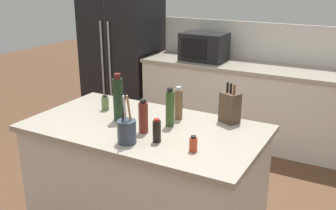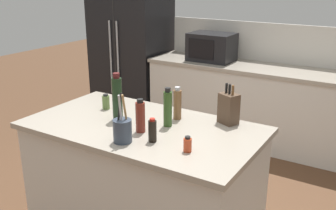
{
  "view_description": "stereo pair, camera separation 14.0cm",
  "coord_description": "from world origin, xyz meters",
  "px_view_note": "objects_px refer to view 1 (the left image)",
  "views": [
    {
      "loc": [
        1.39,
        -2.18,
        1.97
      ],
      "look_at": [
        0.0,
        0.35,
        0.99
      ],
      "focal_mm": 42.0,
      "sensor_mm": 36.0,
      "label": 1
    },
    {
      "loc": [
        1.51,
        -2.11,
        1.97
      ],
      "look_at": [
        0.0,
        0.35,
        0.99
      ],
      "focal_mm": 42.0,
      "sensor_mm": 36.0,
      "label": 2
    }
  ],
  "objects_px": {
    "knife_block": "(230,107)",
    "wine_bottle": "(118,99)",
    "olive_oil_bottle": "(170,108)",
    "utensil_crock": "(127,131)",
    "refrigerator": "(123,54)",
    "pepper_grinder": "(179,104)",
    "spice_jar_oregano": "(105,103)",
    "microwave": "(204,47)",
    "soy_sauce_bottle": "(157,131)",
    "vinegar_bottle": "(143,117)",
    "spice_jar_paprika": "(193,144)"
  },
  "relations": [
    {
      "from": "refrigerator",
      "to": "vinegar_bottle",
      "type": "height_order",
      "value": "refrigerator"
    },
    {
      "from": "microwave",
      "to": "vinegar_bottle",
      "type": "height_order",
      "value": "microwave"
    },
    {
      "from": "spice_jar_oregano",
      "to": "utensil_crock",
      "type": "bearing_deg",
      "value": -40.87
    },
    {
      "from": "spice_jar_oregano",
      "to": "vinegar_bottle",
      "type": "relative_size",
      "value": 0.52
    },
    {
      "from": "knife_block",
      "to": "wine_bottle",
      "type": "bearing_deg",
      "value": -130.46
    },
    {
      "from": "wine_bottle",
      "to": "olive_oil_bottle",
      "type": "bearing_deg",
      "value": 11.54
    },
    {
      "from": "olive_oil_bottle",
      "to": "utensil_crock",
      "type": "bearing_deg",
      "value": -104.83
    },
    {
      "from": "olive_oil_bottle",
      "to": "vinegar_bottle",
      "type": "xyz_separation_m",
      "value": [
        -0.1,
        -0.19,
        -0.02
      ]
    },
    {
      "from": "refrigerator",
      "to": "olive_oil_bottle",
      "type": "bearing_deg",
      "value": -48.28
    },
    {
      "from": "refrigerator",
      "to": "vinegar_bottle",
      "type": "distance_m",
      "value": 2.98
    },
    {
      "from": "knife_block",
      "to": "wine_bottle",
      "type": "relative_size",
      "value": 0.83
    },
    {
      "from": "refrigerator",
      "to": "knife_block",
      "type": "distance_m",
      "value": 2.96
    },
    {
      "from": "knife_block",
      "to": "utensil_crock",
      "type": "xyz_separation_m",
      "value": [
        -0.44,
        -0.66,
        -0.03
      ]
    },
    {
      "from": "olive_oil_bottle",
      "to": "pepper_grinder",
      "type": "bearing_deg",
      "value": 94.92
    },
    {
      "from": "spice_jar_paprika",
      "to": "vinegar_bottle",
      "type": "xyz_separation_m",
      "value": [
        -0.42,
        0.11,
        0.06
      ]
    },
    {
      "from": "microwave",
      "to": "wine_bottle",
      "type": "distance_m",
      "value": 2.21
    },
    {
      "from": "microwave",
      "to": "utensil_crock",
      "type": "relative_size",
      "value": 1.66
    },
    {
      "from": "spice_jar_paprika",
      "to": "wine_bottle",
      "type": "distance_m",
      "value": 0.75
    },
    {
      "from": "wine_bottle",
      "to": "refrigerator",
      "type": "bearing_deg",
      "value": 124.6
    },
    {
      "from": "spice_jar_paprika",
      "to": "vinegar_bottle",
      "type": "relative_size",
      "value": 0.43
    },
    {
      "from": "refrigerator",
      "to": "utensil_crock",
      "type": "bearing_deg",
      "value": -54.34
    },
    {
      "from": "utensil_crock",
      "to": "spice_jar_oregano",
      "type": "relative_size",
      "value": 2.64
    },
    {
      "from": "wine_bottle",
      "to": "pepper_grinder",
      "type": "relative_size",
      "value": 1.43
    },
    {
      "from": "refrigerator",
      "to": "soy_sauce_bottle",
      "type": "height_order",
      "value": "refrigerator"
    },
    {
      "from": "olive_oil_bottle",
      "to": "wine_bottle",
      "type": "xyz_separation_m",
      "value": [
        -0.38,
        -0.08,
        0.03
      ]
    },
    {
      "from": "refrigerator",
      "to": "microwave",
      "type": "xyz_separation_m",
      "value": [
        1.25,
        -0.05,
        0.22
      ]
    },
    {
      "from": "pepper_grinder",
      "to": "utensil_crock",
      "type": "bearing_deg",
      "value": -99.24
    },
    {
      "from": "spice_jar_oregano",
      "to": "spice_jar_paprika",
      "type": "xyz_separation_m",
      "value": [
        0.93,
        -0.35,
        -0.01
      ]
    },
    {
      "from": "soy_sauce_bottle",
      "to": "olive_oil_bottle",
      "type": "bearing_deg",
      "value": 101.66
    },
    {
      "from": "knife_block",
      "to": "pepper_grinder",
      "type": "relative_size",
      "value": 1.18
    },
    {
      "from": "soy_sauce_bottle",
      "to": "vinegar_bottle",
      "type": "distance_m",
      "value": 0.19
    },
    {
      "from": "soy_sauce_bottle",
      "to": "pepper_grinder",
      "type": "xyz_separation_m",
      "value": [
        -0.07,
        0.44,
        0.04
      ]
    },
    {
      "from": "microwave",
      "to": "soy_sauce_bottle",
      "type": "relative_size",
      "value": 3.39
    },
    {
      "from": "microwave",
      "to": "vinegar_bottle",
      "type": "xyz_separation_m",
      "value": [
        0.57,
        -2.3,
        -0.06
      ]
    },
    {
      "from": "microwave",
      "to": "knife_block",
      "type": "distance_m",
      "value": 2.1
    },
    {
      "from": "spice_jar_paprika",
      "to": "olive_oil_bottle",
      "type": "height_order",
      "value": "olive_oil_bottle"
    },
    {
      "from": "refrigerator",
      "to": "knife_block",
      "type": "xyz_separation_m",
      "value": [
        2.27,
        -1.89,
        0.16
      ]
    },
    {
      "from": "refrigerator",
      "to": "vinegar_bottle",
      "type": "bearing_deg",
      "value": -52.13
    },
    {
      "from": "olive_oil_bottle",
      "to": "pepper_grinder",
      "type": "height_order",
      "value": "olive_oil_bottle"
    },
    {
      "from": "refrigerator",
      "to": "spice_jar_oregano",
      "type": "distance_m",
      "value": 2.49
    },
    {
      "from": "refrigerator",
      "to": "pepper_grinder",
      "type": "relative_size",
      "value": 7.25
    },
    {
      "from": "utensil_crock",
      "to": "pepper_grinder",
      "type": "height_order",
      "value": "utensil_crock"
    },
    {
      "from": "microwave",
      "to": "pepper_grinder",
      "type": "xyz_separation_m",
      "value": [
        0.66,
        -1.96,
        -0.05
      ]
    },
    {
      "from": "utensil_crock",
      "to": "vinegar_bottle",
      "type": "height_order",
      "value": "utensil_crock"
    },
    {
      "from": "utensil_crock",
      "to": "wine_bottle",
      "type": "relative_size",
      "value": 0.91
    },
    {
      "from": "refrigerator",
      "to": "spice_jar_oregano",
      "type": "xyz_separation_m",
      "value": [
        1.32,
        -2.11,
        0.11
      ]
    },
    {
      "from": "refrigerator",
      "to": "spice_jar_oregano",
      "type": "bearing_deg",
      "value": -57.93
    },
    {
      "from": "knife_block",
      "to": "pepper_grinder",
      "type": "distance_m",
      "value": 0.37
    },
    {
      "from": "olive_oil_bottle",
      "to": "spice_jar_oregano",
      "type": "bearing_deg",
      "value": 174.88
    },
    {
      "from": "knife_block",
      "to": "spice_jar_oregano",
      "type": "bearing_deg",
      "value": -143.36
    }
  ]
}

